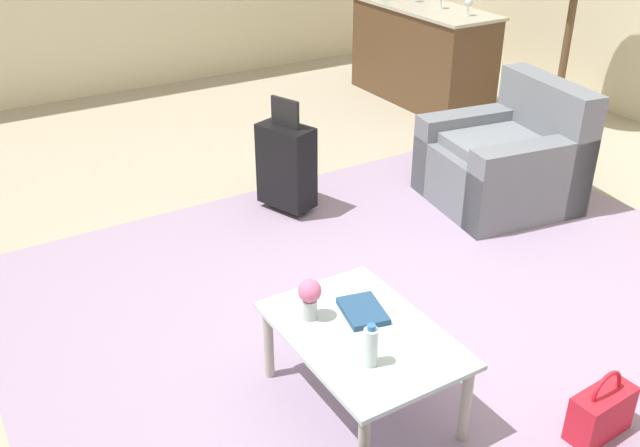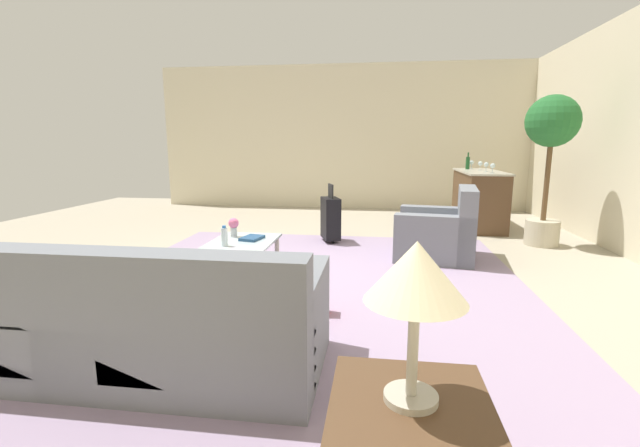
{
  "view_description": "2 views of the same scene",
  "coord_description": "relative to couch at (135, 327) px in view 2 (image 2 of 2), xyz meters",
  "views": [
    {
      "loc": [
        2.53,
        -2.02,
        2.41
      ],
      "look_at": [
        -0.06,
        -0.45,
        0.77
      ],
      "focal_mm": 40.0,
      "sensor_mm": 36.0,
      "label": 1
    },
    {
      "loc": [
        4.51,
        0.88,
        1.43
      ],
      "look_at": [
        0.78,
        0.37,
        0.72
      ],
      "focal_mm": 24.0,
      "sensor_mm": 36.0,
      "label": 2
    }
  ],
  "objects": [
    {
      "name": "ground_plane",
      "position": [
        -2.2,
        0.6,
        -0.3
      ],
      "size": [
        12.0,
        12.0,
        0.0
      ],
      "primitive_type": "plane",
      "color": "#A89E89"
    },
    {
      "name": "wall_left",
      "position": [
        -7.26,
        0.6,
        1.25
      ],
      "size": [
        0.12,
        8.0,
        3.1
      ],
      "primitive_type": "cube",
      "color": "beige",
      "rests_on": "ground"
    },
    {
      "name": "area_rug",
      "position": [
        -1.6,
        0.8,
        -0.3
      ],
      "size": [
        5.2,
        4.4,
        0.01
      ],
      "primitive_type": "cube",
      "color": "#9984A3",
      "rests_on": "ground"
    },
    {
      "name": "couch",
      "position": [
        0.0,
        0.0,
        0.0
      ],
      "size": [
        0.98,
        2.3,
        0.87
      ],
      "color": "slate",
      "rests_on": "ground"
    },
    {
      "name": "armchair",
      "position": [
        -3.09,
        2.27,
        -0.0
      ],
      "size": [
        1.06,
        1.06,
        0.9
      ],
      "color": "slate",
      "rests_on": "ground"
    },
    {
      "name": "coffee_table",
      "position": [
        -1.8,
        0.1,
        0.08
      ],
      "size": [
        0.94,
        0.65,
        0.44
      ],
      "color": "silver",
      "rests_on": "ground"
    },
    {
      "name": "water_bottle",
      "position": [
        -1.6,
        0.0,
        0.23
      ],
      "size": [
        0.06,
        0.06,
        0.2
      ],
      "color": "silver",
      "rests_on": "coffee_table"
    },
    {
      "name": "coffee_table_book",
      "position": [
        -1.92,
        0.18,
        0.15
      ],
      "size": [
        0.29,
        0.23,
        0.03
      ],
      "primitive_type": "cube",
      "rotation": [
        0.0,
        0.0,
        -0.22
      ],
      "color": "navy",
      "rests_on": "coffee_table"
    },
    {
      "name": "flower_vase",
      "position": [
        -2.02,
        -0.05,
        0.26
      ],
      "size": [
        0.11,
        0.11,
        0.21
      ],
      "color": "#B2B7BC",
      "rests_on": "coffee_table"
    },
    {
      "name": "table_lamp",
      "position": [
        1.0,
        1.6,
        0.71
      ],
      "size": [
        0.33,
        0.33,
        0.54
      ],
      "color": "#ADA899",
      "rests_on": "side_table"
    },
    {
      "name": "bar_console",
      "position": [
        -5.3,
        3.2,
        0.2
      ],
      "size": [
        1.66,
        0.65,
        0.96
      ],
      "color": "#513823",
      "rests_on": "ground"
    },
    {
      "name": "wine_glass_leftmost",
      "position": [
        -5.87,
        3.16,
        0.77
      ],
      "size": [
        0.08,
        0.08,
        0.15
      ],
      "color": "silver",
      "rests_on": "bar_console"
    },
    {
      "name": "wine_glass_left_of_centre",
      "position": [
        -5.49,
        3.23,
        0.77
      ],
      "size": [
        0.08,
        0.08,
        0.15
      ],
      "color": "silver",
      "rests_on": "bar_console"
    },
    {
      "name": "wine_glass_right_of_centre",
      "position": [
        -5.11,
        3.24,
        0.77
      ],
      "size": [
        0.08,
        0.08,
        0.15
      ],
      "color": "silver",
      "rests_on": "bar_console"
    },
    {
      "name": "wine_glass_rightmost",
      "position": [
        -4.73,
        3.25,
        0.77
      ],
      "size": [
        0.08,
        0.08,
        0.15
      ],
      "color": "silver",
      "rests_on": "bar_console"
    },
    {
      "name": "wine_bottle_green",
      "position": [
        -5.78,
        3.08,
        0.78
      ],
      "size": [
        0.07,
        0.07,
        0.3
      ],
      "color": "#194C23",
      "rests_on": "bar_console"
    },
    {
      "name": "suitcase_black",
      "position": [
        -3.8,
        0.8,
        0.06
      ],
      "size": [
        0.45,
        0.34,
        0.85
      ],
      "color": "black",
      "rests_on": "ground"
    },
    {
      "name": "handbag_red",
      "position": [
        -1.08,
        0.92,
        -0.17
      ],
      "size": [
        0.16,
        0.33,
        0.36
      ],
      "color": "red",
      "rests_on": "ground"
    },
    {
      "name": "handbag_black",
      "position": [
        -1.21,
        -0.32,
        -0.17
      ],
      "size": [
        0.33,
        0.32,
        0.36
      ],
      "color": "black",
      "rests_on": "ground"
    },
    {
      "name": "backpack_olive",
      "position": [
        -0.8,
        -1.19,
        -0.11
      ],
      "size": [
        0.33,
        0.29,
        0.4
      ],
      "color": "olive",
      "rests_on": "ground"
    },
    {
      "name": "potted_ficus",
      "position": [
        -4.0,
        3.8,
        1.14
      ],
      "size": [
        0.7,
        0.7,
        2.08
      ],
      "color": "#BCB299",
      "rests_on": "ground"
    }
  ]
}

